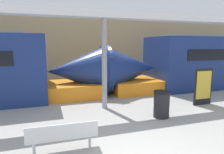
{
  "coord_description": "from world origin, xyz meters",
  "views": [
    {
      "loc": [
        -1.97,
        -3.54,
        2.62
      ],
      "look_at": [
        0.4,
        3.7,
        1.4
      ],
      "focal_mm": 32.0,
      "sensor_mm": 36.0,
      "label": 1
    }
  ],
  "objects_px": {
    "trash_bin": "(162,104)",
    "poster_board": "(203,87)",
    "bench_near": "(63,135)",
    "support_column_near": "(104,65)"
  },
  "relations": [
    {
      "from": "bench_near",
      "to": "trash_bin",
      "type": "xyz_separation_m",
      "value": [
        3.63,
        1.42,
        0.02
      ]
    },
    {
      "from": "trash_bin",
      "to": "bench_near",
      "type": "bearing_deg",
      "value": -158.58
    },
    {
      "from": "bench_near",
      "to": "trash_bin",
      "type": "height_order",
      "value": "trash_bin"
    },
    {
      "from": "trash_bin",
      "to": "support_column_near",
      "type": "bearing_deg",
      "value": 134.32
    },
    {
      "from": "trash_bin",
      "to": "poster_board",
      "type": "distance_m",
      "value": 2.71
    },
    {
      "from": "trash_bin",
      "to": "poster_board",
      "type": "height_order",
      "value": "poster_board"
    },
    {
      "from": "bench_near",
      "to": "trash_bin",
      "type": "bearing_deg",
      "value": 22.84
    },
    {
      "from": "support_column_near",
      "to": "trash_bin",
      "type": "bearing_deg",
      "value": -45.68
    },
    {
      "from": "poster_board",
      "to": "support_column_near",
      "type": "xyz_separation_m",
      "value": [
        -4.24,
        0.92,
        1.01
      ]
    },
    {
      "from": "trash_bin",
      "to": "support_column_near",
      "type": "height_order",
      "value": "support_column_near"
    }
  ]
}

